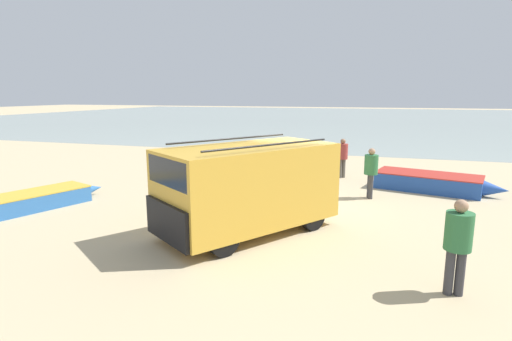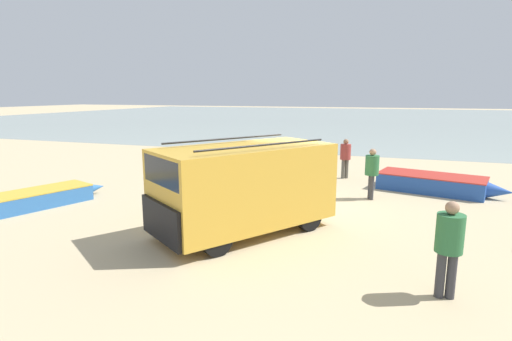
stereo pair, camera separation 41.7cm
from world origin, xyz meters
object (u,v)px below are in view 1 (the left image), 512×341
Objects in this scene: fishing_rowboat_0 at (432,182)px; fisherman_1 at (458,239)px; fisherman_2 at (342,155)px; parked_van at (248,186)px; fisherman_0 at (371,169)px; fishing_rowboat_2 at (34,200)px; fishing_rowboat_1 at (274,170)px.

fishing_rowboat_0 is 2.58× the size of fisherman_1.
fisherman_2 is (-2.98, 10.04, -0.05)m from fisherman_1.
parked_van is at bearing -51.36° from fisherman_2.
fisherman_1 is at bearing 89.93° from fisherman_0.
parked_van is 5.15m from fisherman_1.
fisherman_0 is (10.35, 4.57, 0.80)m from fishing_rowboat_2.
fisherman_2 is at bearing 173.20° from fishing_rowboat_0.
fisherman_2 is (-1.29, 3.30, -0.04)m from fisherman_0.
fishing_rowboat_2 is 12.02m from fisherman_2.
fisherman_2 is at bearing -29.55° from fishing_rowboat_2.
fishing_rowboat_0 is at bearing 169.97° from fisherman_1.
fisherman_1 is (5.94, -9.48, 0.82)m from fishing_rowboat_1.
parked_van is 8.12m from fisherman_2.
fishing_rowboat_2 is at bearing -138.05° from fishing_rowboat_0.
fishing_rowboat_0 is 2.61× the size of fisherman_0.
fishing_rowboat_1 is 2.55× the size of fisherman_2.
fisherman_1 reaches higher than fisherman_0.
fishing_rowboat_0 is 3.86m from fisherman_2.
fishing_rowboat_1 is at bearing -172.59° from fishing_rowboat_0.
fishing_rowboat_1 is at bearing -136.01° from parked_van.
fisherman_1 is at bearing -80.76° from fishing_rowboat_2.
fishing_rowboat_2 is at bearing -106.64° from fisherman_1.
fisherman_1 is 1.05× the size of fisherman_2.
parked_van reaches higher than fisherman_1.
fishing_rowboat_1 is at bearing -46.98° from fisherman_0.
parked_van is 1.16× the size of fishing_rowboat_2.
fishing_rowboat_0 is at bearing -43.29° from fishing_rowboat_2.
fisherman_0 reaches higher than fishing_rowboat_0.
fishing_rowboat_2 is at bearing 9.68° from fisherman_0.
fisherman_0 is at bearing -178.49° from parked_van.
fisherman_1 is (-0.55, -8.65, 0.76)m from fishing_rowboat_0.
fishing_rowboat_0 is at bearing -153.74° from fisherman_0.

